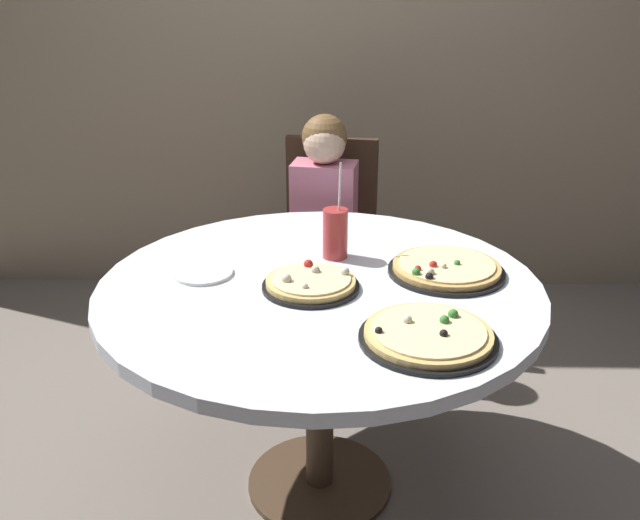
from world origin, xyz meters
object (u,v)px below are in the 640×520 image
at_px(pizza_pepperoni, 428,335).
at_px(soda_cup, 335,233).
at_px(dining_table, 320,309).
at_px(pizza_cheese, 311,283).
at_px(chair_wooden, 328,237).
at_px(plate_small, 203,273).
at_px(pizza_veggie, 446,268).
at_px(diner_child, 321,262).

xyz_separation_m(pizza_pepperoni, soda_cup, (-0.23, 0.54, 0.06)).
height_order(dining_table, pizza_cheese, pizza_cheese).
relative_size(chair_wooden, pizza_cheese, 3.36).
bearing_deg(plate_small, soda_cup, 20.44).
bearing_deg(pizza_cheese, dining_table, 59.91).
bearing_deg(soda_cup, pizza_veggie, -20.35).
distance_m(dining_table, plate_small, 0.37).
xyz_separation_m(dining_table, pizza_veggie, (0.38, 0.07, 0.10)).
relative_size(pizza_cheese, plate_small, 1.57).
distance_m(chair_wooden, pizza_pepperoni, 1.35).
distance_m(chair_wooden, pizza_cheese, 1.03).
bearing_deg(plate_small, pizza_pepperoni, -31.92).
xyz_separation_m(pizza_cheese, pizza_pepperoni, (0.30, -0.30, -0.00)).
bearing_deg(soda_cup, plate_small, -159.56).
height_order(dining_table, pizza_veggie, pizza_veggie).
relative_size(chair_wooden, pizza_veggie, 2.68).
height_order(dining_table, diner_child, diner_child).
bearing_deg(pizza_pepperoni, chair_wooden, 101.33).
bearing_deg(dining_table, plate_small, 172.25).
xyz_separation_m(dining_table, soda_cup, (0.05, 0.20, 0.17)).
relative_size(chair_wooden, soda_cup, 3.09).
relative_size(dining_table, pizza_cheese, 4.63).
relative_size(dining_table, pizza_veggie, 3.70).
bearing_deg(pizza_veggie, soda_cup, 159.65).
xyz_separation_m(diner_child, pizza_pepperoni, (0.29, -1.12, 0.28)).
distance_m(pizza_cheese, soda_cup, 0.26).
distance_m(dining_table, chair_wooden, 0.97).
bearing_deg(diner_child, plate_small, -115.06).
bearing_deg(pizza_pepperoni, soda_cup, 113.07).
relative_size(pizza_cheese, soda_cup, 0.92).
distance_m(dining_table, pizza_cheese, 0.12).
bearing_deg(pizza_cheese, soda_cup, 73.72).
xyz_separation_m(dining_table, diner_child, (-0.01, 0.78, -0.18)).
bearing_deg(pizza_veggie, dining_table, -169.29).
height_order(pizza_cheese, pizza_pepperoni, pizza_cheese).
bearing_deg(diner_child, dining_table, -89.13).
bearing_deg(diner_child, pizza_pepperoni, -75.65).
distance_m(pizza_veggie, plate_small, 0.74).
bearing_deg(chair_wooden, pizza_veggie, -67.54).
xyz_separation_m(pizza_cheese, soda_cup, (0.07, 0.24, 0.06)).
height_order(pizza_veggie, pizza_pepperoni, same).
height_order(pizza_veggie, soda_cup, soda_cup).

